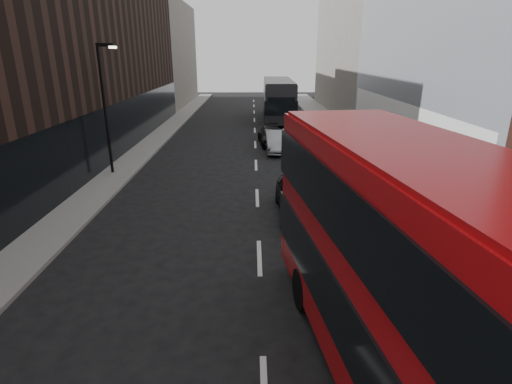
{
  "coord_description": "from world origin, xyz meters",
  "views": [
    {
      "loc": [
        -0.23,
        -4.19,
        6.62
      ],
      "look_at": [
        -0.12,
        7.66,
        2.5
      ],
      "focal_mm": 28.0,
      "sensor_mm": 36.0,
      "label": 1
    }
  ],
  "objects_px": {
    "red_bus": "(446,299)",
    "car_a": "(299,196)",
    "car_b": "(277,141)",
    "grey_bus": "(278,99)",
    "car_c": "(272,136)",
    "street_lamp": "(105,101)"
  },
  "relations": [
    {
      "from": "car_c",
      "to": "red_bus",
      "type": "bearing_deg",
      "value": -90.83
    },
    {
      "from": "grey_bus",
      "to": "car_c",
      "type": "relative_size",
      "value": 2.8
    },
    {
      "from": "car_a",
      "to": "car_b",
      "type": "height_order",
      "value": "car_a"
    },
    {
      "from": "grey_bus",
      "to": "car_b",
      "type": "height_order",
      "value": "grey_bus"
    },
    {
      "from": "car_a",
      "to": "car_b",
      "type": "relative_size",
      "value": 1.04
    },
    {
      "from": "red_bus",
      "to": "car_a",
      "type": "height_order",
      "value": "red_bus"
    },
    {
      "from": "car_b",
      "to": "car_c",
      "type": "bearing_deg",
      "value": 94.2
    },
    {
      "from": "street_lamp",
      "to": "car_b",
      "type": "distance_m",
      "value": 11.8
    },
    {
      "from": "grey_bus",
      "to": "street_lamp",
      "type": "bearing_deg",
      "value": -116.99
    },
    {
      "from": "street_lamp",
      "to": "car_a",
      "type": "height_order",
      "value": "street_lamp"
    },
    {
      "from": "grey_bus",
      "to": "car_c",
      "type": "distance_m",
      "value": 12.16
    },
    {
      "from": "street_lamp",
      "to": "car_b",
      "type": "xyz_separation_m",
      "value": [
        9.72,
        5.73,
        -3.45
      ]
    },
    {
      "from": "red_bus",
      "to": "car_a",
      "type": "relative_size",
      "value": 2.79
    },
    {
      "from": "street_lamp",
      "to": "red_bus",
      "type": "distance_m",
      "value": 20.08
    },
    {
      "from": "car_a",
      "to": "car_c",
      "type": "xyz_separation_m",
      "value": [
        -0.52,
        14.08,
        -0.12
      ]
    },
    {
      "from": "street_lamp",
      "to": "car_a",
      "type": "distance_m",
      "value": 12.14
    },
    {
      "from": "red_bus",
      "to": "grey_bus",
      "type": "height_order",
      "value": "red_bus"
    },
    {
      "from": "grey_bus",
      "to": "red_bus",
      "type": "bearing_deg",
      "value": -88.25
    },
    {
      "from": "car_a",
      "to": "grey_bus",
      "type": "bearing_deg",
      "value": 87.87
    },
    {
      "from": "red_bus",
      "to": "grey_bus",
      "type": "bearing_deg",
      "value": 83.17
    },
    {
      "from": "car_a",
      "to": "car_b",
      "type": "bearing_deg",
      "value": 90.73
    },
    {
      "from": "grey_bus",
      "to": "car_a",
      "type": "bearing_deg",
      "value": -90.5
    }
  ]
}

